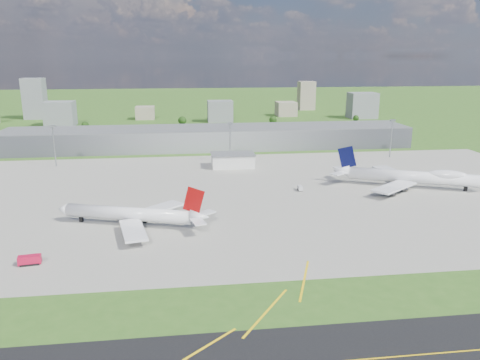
{
  "coord_description": "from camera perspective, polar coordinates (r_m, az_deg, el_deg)",
  "views": [
    {
      "loc": [
        -21.33,
        -183.27,
        67.02
      ],
      "look_at": [
        6.19,
        33.72,
        9.0
      ],
      "focal_mm": 35.0,
      "sensor_mm": 36.0,
      "label": 1
    }
  ],
  "objects": [
    {
      "name": "ground",
      "position": [
        340.62,
        -3.5,
        3.48
      ],
      "size": [
        1400.0,
        1400.0,
        0.0
      ],
      "primitive_type": "plane",
      "color": "#315A1C",
      "rests_on": "ground"
    },
    {
      "name": "van_white_far",
      "position": [
        270.69,
        20.03,
        -0.15
      ],
      "size": [
        4.7,
        4.04,
        2.26
      ],
      "rotation": [
        0.0,
        0.0,
        0.58
      ],
      "color": "white",
      "rests_on": "ground"
    },
    {
      "name": "tree_w",
      "position": [
        461.17,
        -18.36,
        6.36
      ],
      "size": [
        6.75,
        6.75,
        8.25
      ],
      "color": "#382314",
      "rests_on": "ground"
    },
    {
      "name": "mast_center",
      "position": [
        303.94,
        -1.22,
        5.52
      ],
      "size": [
        3.5,
        2.0,
        25.9
      ],
      "color": "gray",
      "rests_on": "ground"
    },
    {
      "name": "bldg_c",
      "position": [
        498.16,
        -2.45,
        8.39
      ],
      "size": [
        26.0,
        20.0,
        22.0
      ],
      "primitive_type": "cube",
      "color": "slate",
      "rests_on": "ground"
    },
    {
      "name": "van_white_near",
      "position": [
        242.47,
        7.33,
        -1.01
      ],
      "size": [
        2.34,
        4.83,
        2.45
      ],
      "rotation": [
        0.0,
        0.0,
        1.54
      ],
      "color": "silver",
      "rests_on": "ground"
    },
    {
      "name": "bldg_tall_e",
      "position": [
        616.77,
        8.09,
        10.15
      ],
      "size": [
        20.0,
        18.0,
        36.0
      ],
      "primitive_type": "cube",
      "color": "gray",
      "rests_on": "ground"
    },
    {
      "name": "fire_truck",
      "position": [
        171.75,
        -24.26,
        -8.92
      ],
      "size": [
        7.47,
        3.63,
        3.22
      ],
      "rotation": [
        0.0,
        0.0,
        0.13
      ],
      "color": "#B20C2F",
      "rests_on": "ground"
    },
    {
      "name": "tug_yellow",
      "position": [
        204.07,
        -13.89,
        -4.47
      ],
      "size": [
        4.32,
        2.92,
        1.95
      ],
      "rotation": [
        0.0,
        0.0,
        0.16
      ],
      "color": "#C18C0B",
      "rests_on": "ground"
    },
    {
      "name": "terminal",
      "position": [
        353.97,
        -3.68,
        5.15
      ],
      "size": [
        300.0,
        42.0,
        15.0
      ],
      "primitive_type": "cube",
      "color": "gray",
      "rests_on": "ground"
    },
    {
      "name": "ops_building",
      "position": [
        291.89,
        -0.9,
        2.39
      ],
      "size": [
        26.0,
        16.0,
        8.0
      ],
      "primitive_type": "cube",
      "color": "silver",
      "rests_on": "ground"
    },
    {
      "name": "mast_east",
      "position": [
        333.73,
        18.01,
        5.63
      ],
      "size": [
        3.5,
        2.0,
        25.9
      ],
      "color": "gray",
      "rests_on": "ground"
    },
    {
      "name": "tree_far_e",
      "position": [
        506.03,
        13.95,
        7.33
      ],
      "size": [
        6.3,
        6.3,
        7.7
      ],
      "color": "#382314",
      "rests_on": "ground"
    },
    {
      "name": "bldg_tall_w",
      "position": [
        567.76,
        -23.75,
        9.08
      ],
      "size": [
        22.0,
        20.0,
        44.0
      ],
      "primitive_type": "cube",
      "color": "slate",
      "rests_on": "ground"
    },
    {
      "name": "bldg_cw",
      "position": [
        528.12,
        -11.49,
        8.04
      ],
      "size": [
        20.0,
        18.0,
        14.0
      ],
      "primitive_type": "cube",
      "color": "gray",
      "rests_on": "ground"
    },
    {
      "name": "tree_e",
      "position": [
        471.32,
        4.04,
        7.32
      ],
      "size": [
        7.65,
        7.65,
        9.35
      ],
      "color": "#382314",
      "rests_on": "ground"
    },
    {
      "name": "tree_c",
      "position": [
        467.3,
        -7.06,
        7.22
      ],
      "size": [
        8.1,
        8.1,
        9.9
      ],
      "color": "#382314",
      "rests_on": "ground"
    },
    {
      "name": "bldg_w",
      "position": [
        500.66,
        -21.08,
        7.57
      ],
      "size": [
        28.0,
        22.0,
        24.0
      ],
      "primitive_type": "cube",
      "color": "slate",
      "rests_on": "ground"
    },
    {
      "name": "airliner_red_twin",
      "position": [
        195.09,
        -12.82,
        -4.14
      ],
      "size": [
        63.57,
        48.37,
        17.92
      ],
      "rotation": [
        0.0,
        0.0,
        2.82
      ],
      "color": "white",
      "rests_on": "ground"
    },
    {
      "name": "mast_west",
      "position": [
        312.39,
        -21.79,
        4.71
      ],
      "size": [
        3.5,
        2.0,
        25.9
      ],
      "color": "gray",
      "rests_on": "ground"
    },
    {
      "name": "apron",
      "position": [
        235.2,
        0.73,
        -1.69
      ],
      "size": [
        360.0,
        190.0,
        0.08
      ],
      "primitive_type": "cube",
      "color": "gray",
      "rests_on": "ground"
    },
    {
      "name": "bldg_e",
      "position": [
        544.64,
        14.68,
        8.79
      ],
      "size": [
        30.0,
        22.0,
        28.0
      ],
      "primitive_type": "cube",
      "color": "slate",
      "rests_on": "ground"
    },
    {
      "name": "airliner_blue_quad",
      "position": [
        261.43,
        20.26,
        0.36
      ],
      "size": [
        74.62,
        56.7,
        20.55
      ],
      "rotation": [
        0.0,
        0.0,
        -0.41
      ],
      "color": "white",
      "rests_on": "ground"
    },
    {
      "name": "bldg_ce",
      "position": [
        550.08,
        5.62,
        8.63
      ],
      "size": [
        22.0,
        24.0,
        16.0
      ],
      "primitive_type": "cube",
      "color": "gray",
      "rests_on": "ground"
    }
  ]
}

